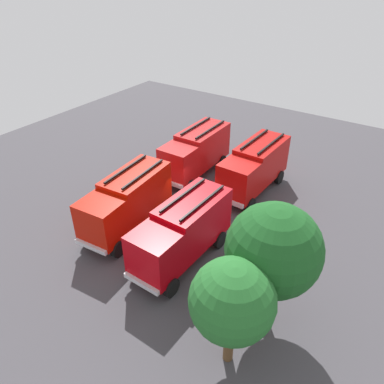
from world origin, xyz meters
name	(u,v)px	position (x,y,z in m)	size (l,w,h in m)	color
ground_plane	(192,208)	(0.00, 0.00, 0.00)	(47.21, 47.21, 0.00)	#423F44
fire_truck_0	(196,151)	(-4.36, -2.58, 2.15)	(7.22, 2.80, 3.88)	#B41212
fire_truck_1	(127,200)	(4.19, -2.27, 2.15)	(7.37, 3.22, 3.88)	#B81103
fire_truck_2	(254,166)	(-4.66, 2.53, 2.15)	(7.27, 2.93, 3.88)	#B30C09
fire_truck_3	(182,231)	(4.74, 2.54, 2.15)	(7.26, 2.91, 3.88)	#B8030B
firefighter_0	(224,167)	(-5.32, -0.37, 0.89)	(0.43, 0.48, 1.61)	black
firefighter_1	(230,256)	(3.95, 5.33, 1.04)	(0.48, 0.43, 1.84)	black
tree_0	(273,251)	(6.10, 8.47, 4.56)	(4.37, 4.37, 6.78)	brown
tree_1	(232,301)	(9.00, 8.06, 3.78)	(3.63, 3.63, 5.62)	brown
traffic_cone_0	(165,168)	(-3.34, -5.04, 0.29)	(0.41, 0.41, 0.58)	#F2600C
traffic_cone_1	(267,211)	(-2.34, 4.85, 0.30)	(0.42, 0.42, 0.60)	#F2600C
traffic_cone_2	(93,207)	(4.27, -5.64, 0.37)	(0.52, 0.52, 0.74)	#F2600C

